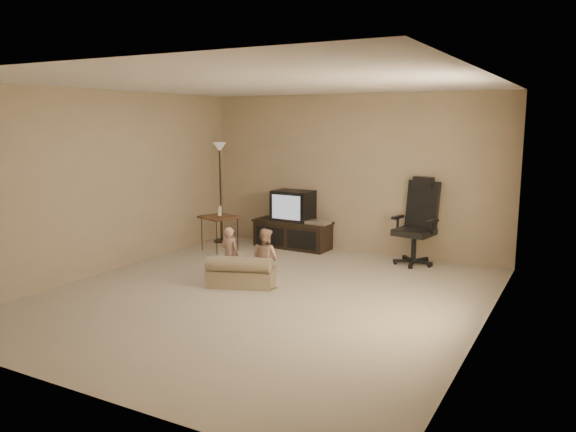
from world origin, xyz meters
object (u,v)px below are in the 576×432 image
object	(u,v)px
tv_stand	(293,224)
toddler_right	(265,258)
office_chair	(417,233)
side_table	(219,217)
child_sofa	(241,273)
floor_lamp	(220,170)
toddler_left	(230,254)

from	to	relation	value
tv_stand	toddler_right	distance (m)	2.28
office_chair	toddler_right	distance (m)	2.48
office_chair	side_table	bearing A→B (deg)	-156.87
child_sofa	toddler_right	size ratio (longest dim) A/B	1.23
floor_lamp	child_sofa	size ratio (longest dim) A/B	1.83
floor_lamp	toddler_right	size ratio (longest dim) A/B	2.26
side_table	tv_stand	bearing A→B (deg)	39.55
child_sofa	toddler_left	xyz separation A→B (m)	(-0.24, 0.12, 0.20)
tv_stand	toddler_left	distance (m)	2.15
toddler_left	toddler_right	world-z (taller)	toddler_right
tv_stand	child_sofa	bearing A→B (deg)	-76.38
child_sofa	floor_lamp	bearing A→B (deg)	110.60
child_sofa	toddler_left	world-z (taller)	toddler_left
office_chair	floor_lamp	xyz separation A→B (m)	(-3.40, -0.13, 0.80)
toddler_left	toddler_right	size ratio (longest dim) A/B	0.95
floor_lamp	toddler_right	world-z (taller)	floor_lamp
office_chair	toddler_left	xyz separation A→B (m)	(-1.89, -2.07, -0.10)
tv_stand	child_sofa	distance (m)	2.31
floor_lamp	toddler_left	world-z (taller)	floor_lamp
toddler_right	child_sofa	bearing A→B (deg)	30.99
office_chair	toddler_left	distance (m)	2.81
child_sofa	office_chair	bearing A→B (deg)	33.22
side_table	toddler_left	distance (m)	1.79
tv_stand	side_table	xyz separation A→B (m)	(-0.93, -0.77, 0.16)
floor_lamp	toddler_left	xyz separation A→B (m)	(1.51, -1.94, -0.89)
office_chair	child_sofa	bearing A→B (deg)	-116.92
floor_lamp	toddler_right	distance (m)	2.97
tv_stand	side_table	bearing A→B (deg)	-138.06
tv_stand	toddler_right	bearing A→B (deg)	-68.28
tv_stand	floor_lamp	distance (m)	1.58
tv_stand	toddler_left	world-z (taller)	tv_stand
tv_stand	child_sofa	world-z (taller)	tv_stand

